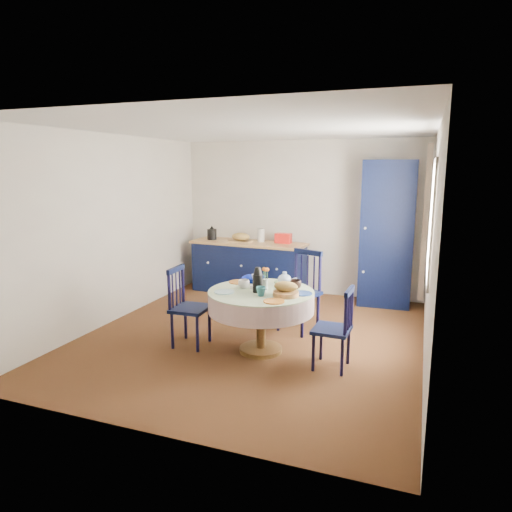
% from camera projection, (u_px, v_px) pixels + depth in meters
% --- Properties ---
extents(floor, '(4.50, 4.50, 0.00)m').
position_uv_depth(floor, '(252.00, 336.00, 5.66)').
color(floor, black).
rests_on(floor, ground).
extents(ceiling, '(4.50, 4.50, 0.00)m').
position_uv_depth(ceiling, '(252.00, 128.00, 5.19)').
color(ceiling, white).
rests_on(ceiling, wall_back).
extents(wall_back, '(4.00, 0.02, 2.50)m').
position_uv_depth(wall_back, '(301.00, 218.00, 7.50)').
color(wall_back, beige).
rests_on(wall_back, floor).
extents(wall_left, '(0.02, 4.50, 2.50)m').
position_uv_depth(wall_left, '(113.00, 229.00, 6.11)').
color(wall_left, beige).
rests_on(wall_left, floor).
extents(wall_right, '(0.02, 4.50, 2.50)m').
position_uv_depth(wall_right, '(432.00, 247.00, 4.75)').
color(wall_right, beige).
rests_on(wall_right, floor).
extents(window, '(0.10, 1.74, 1.45)m').
position_uv_depth(window, '(429.00, 218.00, 4.99)').
color(window, white).
rests_on(window, wall_right).
extents(kitchen_counter, '(1.95, 0.72, 1.10)m').
position_uv_depth(kitchen_counter, '(249.00, 266.00, 7.60)').
color(kitchen_counter, black).
rests_on(kitchen_counter, floor).
extents(pantry_cabinet, '(0.79, 0.58, 2.18)m').
position_uv_depth(pantry_cabinet, '(387.00, 234.00, 6.82)').
color(pantry_cabinet, black).
rests_on(pantry_cabinet, floor).
extents(dining_table, '(1.18, 1.18, 0.99)m').
position_uv_depth(dining_table, '(262.00, 301.00, 5.09)').
color(dining_table, '#543318').
rests_on(dining_table, floor).
extents(chair_left, '(0.41, 0.43, 0.93)m').
position_uv_depth(chair_left, '(187.00, 306.00, 5.32)').
color(chair_left, black).
rests_on(chair_left, floor).
extents(chair_far, '(0.58, 0.57, 1.03)m').
position_uv_depth(chair_far, '(301.00, 290.00, 5.82)').
color(chair_far, black).
rests_on(chair_far, floor).
extents(chair_right, '(0.39, 0.40, 0.87)m').
position_uv_depth(chair_right, '(335.00, 328.00, 4.69)').
color(chair_right, black).
rests_on(chair_right, floor).
extents(mug_a, '(0.13, 0.13, 0.10)m').
position_uv_depth(mug_a, '(244.00, 284.00, 5.16)').
color(mug_a, silver).
rests_on(mug_a, dining_table).
extents(mug_b, '(0.11, 0.11, 0.10)m').
position_uv_depth(mug_b, '(261.00, 291.00, 4.86)').
color(mug_b, '#27646F').
rests_on(mug_b, dining_table).
extents(mug_c, '(0.13, 0.13, 0.10)m').
position_uv_depth(mug_c, '(296.00, 284.00, 5.15)').
color(mug_c, black).
rests_on(mug_c, dining_table).
extents(mug_d, '(0.09, 0.09, 0.08)m').
position_uv_depth(mug_d, '(255.00, 278.00, 5.50)').
color(mug_d, silver).
rests_on(mug_d, dining_table).
extents(cobalt_bowl, '(0.28, 0.28, 0.07)m').
position_uv_depth(cobalt_bowl, '(254.00, 280.00, 5.44)').
color(cobalt_bowl, navy).
rests_on(cobalt_bowl, dining_table).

